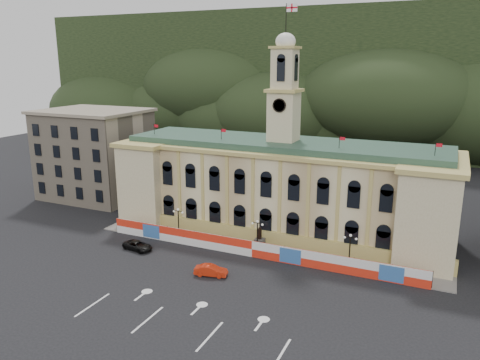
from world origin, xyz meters
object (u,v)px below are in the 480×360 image
at_px(black_suv, 138,246).
at_px(red_sedan, 211,271).
at_px(lamp_center, 257,233).
at_px(statue, 260,242).

bearing_deg(black_suv, red_sedan, -93.95).
bearing_deg(red_sedan, lamp_center, -27.90).
bearing_deg(lamp_center, black_suv, -158.17).
bearing_deg(lamp_center, statue, 90.00).
xyz_separation_m(red_sedan, black_suv, (-14.53, 3.24, -0.06)).
distance_m(statue, lamp_center, 2.14).
height_order(red_sedan, black_suv, red_sedan).
relative_size(statue, red_sedan, 0.78).
bearing_deg(black_suv, statue, -56.72).
xyz_separation_m(statue, red_sedan, (-2.67, -11.13, -0.44)).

